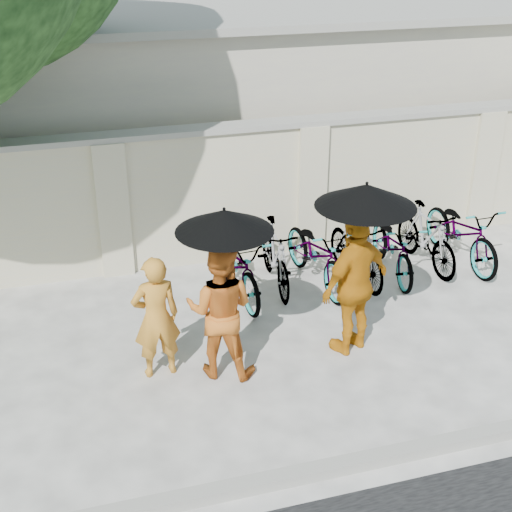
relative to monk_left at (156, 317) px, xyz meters
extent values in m
plane|color=silver|center=(0.84, -0.40, -0.75)|extent=(80.00, 80.00, 0.00)
cube|color=gray|center=(0.84, -2.10, -0.69)|extent=(40.00, 0.16, 0.12)
cube|color=#C3B98E|center=(1.84, 2.80, 0.25)|extent=(20.00, 0.30, 2.00)
cube|color=#B9B49B|center=(2.84, 6.60, 0.85)|extent=(14.00, 6.00, 3.20)
imported|color=#BB7A24|center=(0.00, 0.00, 0.00)|extent=(0.57, 0.40, 1.49)
imported|color=#BB5F1C|center=(0.70, -0.17, 0.08)|extent=(0.99, 0.90, 1.64)
cylinder|color=black|center=(0.75, -0.25, 0.69)|extent=(0.02, 0.02, 1.01)
cone|color=black|center=(0.75, -0.25, 1.19)|extent=(1.05, 1.05, 0.24)
imported|color=#C1730E|center=(2.34, -0.15, 0.14)|extent=(1.13, 0.82, 1.78)
cylinder|color=black|center=(2.36, -0.23, 0.77)|extent=(0.02, 0.02, 1.03)
cone|color=black|center=(2.36, -0.23, 1.29)|extent=(1.14, 1.14, 0.26)
imported|color=#9C9AAA|center=(1.35, 1.55, -0.27)|extent=(0.78, 1.85, 0.95)
imported|color=#9C9AAA|center=(1.94, 1.64, -0.27)|extent=(0.58, 1.63, 0.96)
imported|color=#9C9AAA|center=(2.52, 1.55, -0.27)|extent=(0.82, 1.88, 0.96)
imported|color=#9C9AAA|center=(3.11, 1.51, -0.27)|extent=(0.58, 1.60, 0.95)
imported|color=#9C9AAA|center=(3.70, 1.52, -0.30)|extent=(0.79, 1.74, 0.88)
imported|color=#9C9AAA|center=(4.29, 1.62, -0.27)|extent=(0.55, 1.61, 0.95)
imported|color=#9C9AAA|center=(4.88, 1.61, -0.25)|extent=(0.73, 1.90, 0.98)
camera|label=1|loc=(-0.86, -6.91, 4.11)|focal=50.00mm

